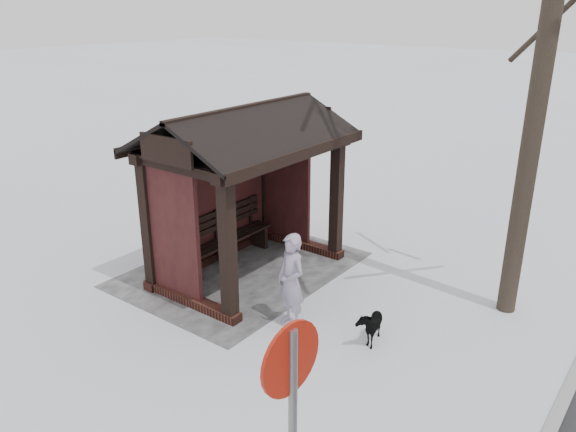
# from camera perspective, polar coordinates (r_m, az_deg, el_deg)

# --- Properties ---
(ground) EXTENTS (120.00, 120.00, 0.00)m
(ground) POSITION_cam_1_polar(r_m,az_deg,el_deg) (10.47, -3.89, -5.72)
(ground) COLOR silver
(ground) RESTS_ON ground
(kerb) EXTENTS (120.00, 0.15, 0.06)m
(kerb) POSITION_cam_1_polar(r_m,az_deg,el_deg) (8.45, 26.80, -15.09)
(kerb) COLOR gray
(kerb) RESTS_ON ground
(trampled_patch) EXTENTS (4.20, 3.20, 0.02)m
(trampled_patch) POSITION_cam_1_polar(r_m,az_deg,el_deg) (10.59, -4.71, -5.39)
(trampled_patch) COLOR gray
(trampled_patch) RESTS_ON ground
(bus_shelter) EXTENTS (3.60, 2.40, 3.09)m
(bus_shelter) POSITION_cam_1_polar(r_m,az_deg,el_deg) (9.81, -4.89, 5.95)
(bus_shelter) COLOR #391A15
(bus_shelter) RESTS_ON ground
(pedestrian) EXTENTS (0.52, 0.64, 1.50)m
(pedestrian) POSITION_cam_1_polar(r_m,az_deg,el_deg) (8.48, 0.32, -6.65)
(pedestrian) COLOR #A094AD
(pedestrian) RESTS_ON ground
(dog) EXTENTS (0.71, 0.46, 0.55)m
(dog) POSITION_cam_1_polar(r_m,az_deg,el_deg) (8.42, 8.32, -10.80)
(dog) COLOR black
(dog) RESTS_ON ground
(road_sign) EXTENTS (0.63, 0.11, 2.45)m
(road_sign) POSITION_cam_1_polar(r_m,az_deg,el_deg) (4.57, 0.32, -18.29)
(road_sign) COLOR slate
(road_sign) RESTS_ON ground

